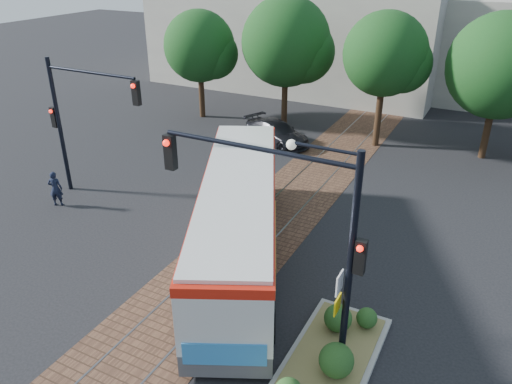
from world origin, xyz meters
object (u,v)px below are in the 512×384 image
at_px(officer, 55,189).
at_px(parked_car, 277,132).
at_px(traffic_island, 329,359).
at_px(signal_pole_left, 76,111).
at_px(city_bus, 239,215).
at_px(signal_pole_main, 303,222).

distance_m(officer, parked_car, 12.34).
height_order(traffic_island, parked_car, parked_car).
distance_m(signal_pole_left, officer, 3.42).
distance_m(city_bus, traffic_island, 5.99).
distance_m(signal_pole_left, parked_car, 11.35).
distance_m(traffic_island, signal_pole_left, 14.50).
xyz_separation_m(city_bus, parked_car, (-3.77, 11.14, -1.09)).
relative_size(signal_pole_left, officer, 3.82).
xyz_separation_m(signal_pole_main, officer, (-12.62, 3.37, -3.37)).
height_order(signal_pole_left, parked_car, signal_pole_left).
bearing_deg(traffic_island, parked_car, 119.83).
xyz_separation_m(city_bus, signal_pole_left, (-8.54, 1.37, 2.15)).
distance_m(city_bus, officer, 8.98).
bearing_deg(traffic_island, city_bus, 142.81).
height_order(signal_pole_left, officer, signal_pole_left).
distance_m(city_bus, parked_car, 11.81).
relative_size(signal_pole_main, signal_pole_left, 1.00).
height_order(signal_pole_main, signal_pole_left, signal_pole_main).
distance_m(signal_pole_main, parked_car, 16.75).
height_order(traffic_island, signal_pole_main, signal_pole_main).
relative_size(city_bus, parked_car, 2.65).
xyz_separation_m(city_bus, traffic_island, (4.65, -3.52, -1.39)).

